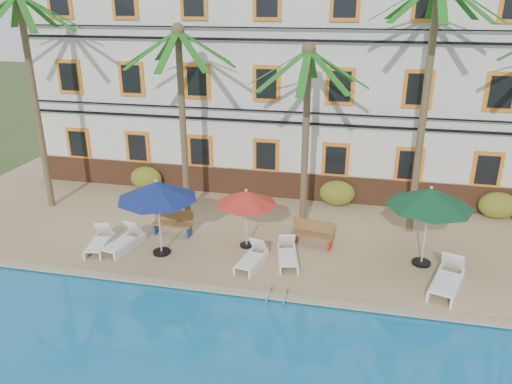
% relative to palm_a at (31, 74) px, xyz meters
% --- Properties ---
extents(ground, '(100.00, 100.00, 0.00)m').
position_rel_palm_a_xyz_m(ground, '(10.25, -3.96, -5.79)').
color(ground, '#384C23').
rests_on(ground, ground).
extents(pool_deck, '(30.00, 12.00, 0.25)m').
position_rel_palm_a_xyz_m(pool_deck, '(10.25, 1.04, -5.67)').
color(pool_deck, tan).
rests_on(pool_deck, ground).
extents(pool_coping, '(30.00, 0.35, 0.06)m').
position_rel_palm_a_xyz_m(pool_coping, '(10.25, -4.86, -5.51)').
color(pool_coping, tan).
rests_on(pool_coping, pool_deck).
extents(hotel_building, '(25.40, 6.44, 10.22)m').
position_rel_palm_a_xyz_m(hotel_building, '(10.25, 6.02, -0.42)').
color(hotel_building, silver).
rests_on(hotel_building, pool_deck).
extents(palm_a, '(4.30, 4.30, 8.71)m').
position_rel_palm_a_xyz_m(palm_a, '(0.00, 0.00, 0.00)').
color(palm_a, brown).
rests_on(palm_a, pool_deck).
extents(palm_b, '(4.30, 4.30, 7.48)m').
position_rel_palm_a_xyz_m(palm_b, '(5.92, 0.58, -0.71)').
color(palm_b, brown).
rests_on(palm_b, pool_deck).
extents(palm_c, '(4.30, 4.30, 6.90)m').
position_rel_palm_a_xyz_m(palm_c, '(10.73, 0.45, -1.05)').
color(palm_c, brown).
rests_on(palm_c, pool_deck).
extents(palm_d, '(4.30, 4.30, 9.13)m').
position_rel_palm_a_xyz_m(palm_d, '(14.81, 0.73, 0.24)').
color(palm_d, brown).
rests_on(palm_d, pool_deck).
extents(shrub_left, '(1.50, 0.90, 1.10)m').
position_rel_palm_a_xyz_m(shrub_left, '(3.22, 2.64, -4.99)').
color(shrub_left, '#215718').
rests_on(shrub_left, pool_deck).
extents(shrub_mid, '(1.50, 0.90, 1.10)m').
position_rel_palm_a_xyz_m(shrub_mid, '(11.92, 2.64, -4.99)').
color(shrub_mid, '#215718').
rests_on(shrub_mid, pool_deck).
extents(shrub_right, '(1.50, 0.90, 1.10)m').
position_rel_palm_a_xyz_m(shrub_right, '(18.31, 2.64, -4.99)').
color(shrub_right, '#215718').
rests_on(shrub_right, pool_deck).
extents(umbrella_blue, '(2.74, 2.74, 2.73)m').
position_rel_palm_a_xyz_m(umbrella_blue, '(6.24, -3.01, -3.20)').
color(umbrella_blue, black).
rests_on(umbrella_blue, pool_deck).
extents(umbrella_red, '(2.19, 2.19, 2.20)m').
position_rel_palm_a_xyz_m(umbrella_red, '(9.02, -1.87, -3.67)').
color(umbrella_red, black).
rests_on(umbrella_red, pool_deck).
extents(umbrella_green, '(2.79, 2.79, 2.79)m').
position_rel_palm_a_xyz_m(umbrella_green, '(15.03, -1.87, -3.16)').
color(umbrella_green, black).
rests_on(umbrella_green, pool_deck).
extents(lounger_a, '(0.90, 1.77, 0.80)m').
position_rel_palm_a_xyz_m(lounger_a, '(3.98, -3.13, -5.28)').
color(lounger_a, white).
rests_on(lounger_a, pool_deck).
extents(lounger_b, '(0.98, 1.90, 0.85)m').
position_rel_palm_a_xyz_m(lounger_b, '(4.82, -2.95, -5.26)').
color(lounger_b, white).
rests_on(lounger_b, pool_deck).
extents(lounger_c, '(0.89, 1.74, 0.78)m').
position_rel_palm_a_xyz_m(lounger_c, '(9.50, -3.13, -5.29)').
color(lounger_c, white).
rests_on(lounger_c, pool_deck).
extents(lounger_d, '(0.98, 1.81, 0.81)m').
position_rel_palm_a_xyz_m(lounger_d, '(10.62, -2.66, -5.28)').
color(lounger_d, white).
rests_on(lounger_d, pool_deck).
extents(lounger_e, '(1.35, 2.19, 0.97)m').
position_rel_palm_a_xyz_m(lounger_e, '(15.64, -3.28, -5.22)').
color(lounger_e, white).
rests_on(lounger_e, pool_deck).
extents(bench_left, '(1.51, 0.50, 0.93)m').
position_rel_palm_a_xyz_m(bench_left, '(6.10, -1.47, -5.07)').
color(bench_left, olive).
rests_on(bench_left, pool_deck).
extents(bench_right, '(1.56, 0.76, 0.93)m').
position_rel_palm_a_xyz_m(bench_right, '(11.32, -1.28, -5.07)').
color(bench_right, olive).
rests_on(bench_right, pool_deck).
extents(pool_ladder, '(0.54, 0.74, 0.74)m').
position_rel_palm_a_xyz_m(pool_ladder, '(10.68, -4.96, -5.54)').
color(pool_ladder, silver).
rests_on(pool_ladder, ground).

